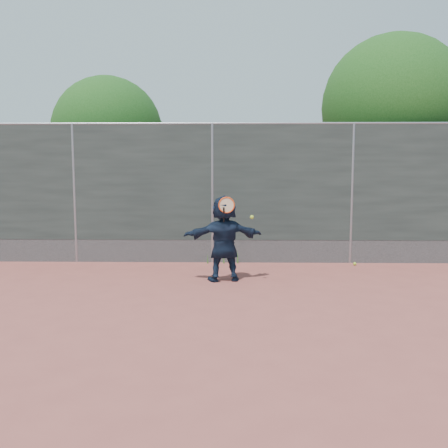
{
  "coord_description": "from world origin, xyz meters",
  "views": [
    {
      "loc": [
        0.48,
        -7.26,
        2.11
      ],
      "look_at": [
        0.29,
        1.76,
        1.05
      ],
      "focal_mm": 40.0,
      "sensor_mm": 36.0,
      "label": 1
    }
  ],
  "objects": [
    {
      "name": "swing_action",
      "position": [
        0.38,
        1.57,
        1.37
      ],
      "size": [
        0.63,
        0.13,
        0.51
      ],
      "color": "#EC4A16",
      "rests_on": "ground"
    },
    {
      "name": "fence",
      "position": [
        -0.0,
        3.5,
        1.58
      ],
      "size": [
        20.0,
        0.06,
        3.03
      ],
      "color": "#38423D",
      "rests_on": "ground"
    },
    {
      "name": "tree_right",
      "position": [
        4.68,
        5.75,
        3.49
      ],
      "size": [
        3.78,
        3.6,
        5.39
      ],
      "color": "#382314",
      "rests_on": "ground"
    },
    {
      "name": "tree_left",
      "position": [
        -2.85,
        6.55,
        2.94
      ],
      "size": [
        3.15,
        3.0,
        4.53
      ],
      "color": "#382314",
      "rests_on": "ground"
    },
    {
      "name": "weed_clump",
      "position": [
        0.29,
        3.38,
        0.13
      ],
      "size": [
        0.68,
        0.07,
        0.3
      ],
      "color": "#387226",
      "rests_on": "ground"
    },
    {
      "name": "player",
      "position": [
        0.29,
        1.76,
        0.79
      ],
      "size": [
        1.52,
        0.72,
        1.58
      ],
      "primitive_type": "imported",
      "rotation": [
        0.0,
        0.0,
        3.32
      ],
      "color": "#131F35",
      "rests_on": "ground"
    },
    {
      "name": "ground",
      "position": [
        0.0,
        0.0,
        0.0
      ],
      "size": [
        80.0,
        80.0,
        0.0
      ],
      "primitive_type": "plane",
      "color": "#9E4C42",
      "rests_on": "ground"
    },
    {
      "name": "ball_ground",
      "position": [
        3.04,
        3.22,
        0.03
      ],
      "size": [
        0.07,
        0.07,
        0.07
      ],
      "primitive_type": "sphere",
      "color": "#AFD22E",
      "rests_on": "ground"
    }
  ]
}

